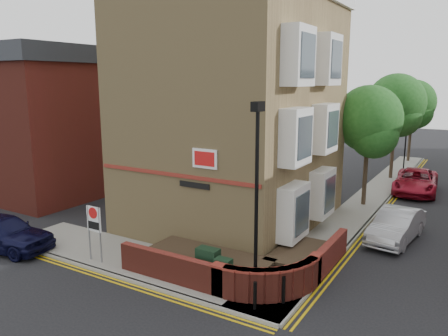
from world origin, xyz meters
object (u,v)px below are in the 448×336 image
zone_sign (94,223)px  silver_car_near (396,226)px  utility_cabinet_large (208,265)px  navy_hatchback (2,232)px  lamppost (256,200)px

zone_sign → silver_car_near: bearing=42.1°
utility_cabinet_large → navy_hatchback: 9.33m
zone_sign → silver_car_near: (9.58, 8.65, -0.94)m
lamppost → utility_cabinet_large: lamppost is taller
lamppost → silver_car_near: lamppost is taller
utility_cabinet_large → silver_car_near: (4.88, 7.85, -0.01)m
lamppost → zone_sign: bearing=-173.9°
utility_cabinet_large → lamppost: bearing=-3.0°
zone_sign → silver_car_near: 12.94m
zone_sign → silver_car_near: size_ratio=0.51×
silver_car_near → lamppost: bearing=-103.9°
lamppost → navy_hatchback: (-11.05, -1.70, -2.57)m
lamppost → navy_hatchback: size_ratio=1.39×
navy_hatchback → silver_car_near: bearing=-65.4°
lamppost → navy_hatchback: bearing=-171.3°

